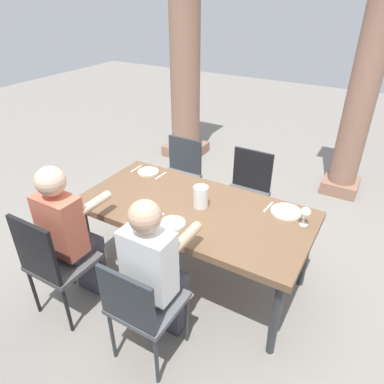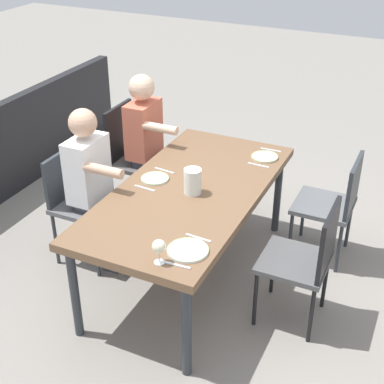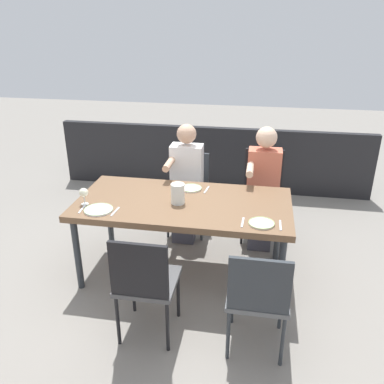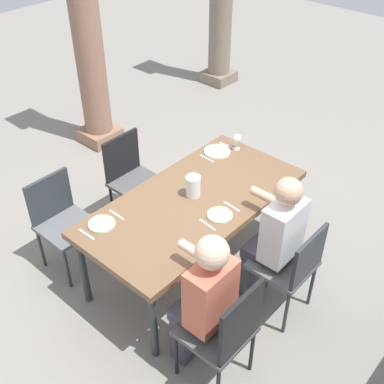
{
  "view_description": "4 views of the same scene",
  "coord_description": "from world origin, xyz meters",
  "views": [
    {
      "loc": [
        1.23,
        -2.12,
        2.35
      ],
      "look_at": [
        -0.03,
        0.02,
        0.89
      ],
      "focal_mm": 32.96,
      "sensor_mm": 36.0,
      "label": 1
    },
    {
      "loc": [
        3.09,
        1.47,
        2.68
      ],
      "look_at": [
        0.04,
        0.04,
        0.76
      ],
      "focal_mm": 52.08,
      "sensor_mm": 36.0,
      "label": 2
    },
    {
      "loc": [
        -0.65,
        3.25,
        2.31
      ],
      "look_at": [
        -0.06,
        -0.09,
        0.82
      ],
      "focal_mm": 37.87,
      "sensor_mm": 36.0,
      "label": 3
    },
    {
      "loc": [
        -2.34,
        -2.06,
        3.2
      ],
      "look_at": [
        -0.02,
        0.0,
        0.84
      ],
      "focal_mm": 45.3,
      "sensor_mm": 36.0,
      "label": 4
    }
  ],
  "objects": [
    {
      "name": "chair_west_north",
      "position": [
        -0.71,
        0.9,
        0.51
      ],
      "size": [
        0.44,
        0.44,
        0.87
      ],
      "color": "#5B5E61",
      "rests_on": "ground"
    },
    {
      "name": "spoon_1",
      "position": [
        0.13,
        -0.29,
        0.76
      ],
      "size": [
        0.03,
        0.17,
        0.01
      ],
      "primitive_type": "cube",
      "rotation": [
        0.0,
        0.0,
        -0.08
      ],
      "color": "silver",
      "rests_on": "dining_table"
    },
    {
      "name": "stone_column_centre",
      "position": [
        0.87,
        2.35,
        1.5
      ],
      "size": [
        0.44,
        0.44,
        3.04
      ],
      "color": "#936B56",
      "rests_on": "ground"
    },
    {
      "name": "plate_2",
      "position": [
        0.68,
        0.31,
        0.77
      ],
      "size": [
        0.25,
        0.25,
        0.02
      ],
      "color": "white",
      "rests_on": "dining_table"
    },
    {
      "name": "fork_2",
      "position": [
        0.53,
        0.31,
        0.76
      ],
      "size": [
        0.03,
        0.17,
        0.01
      ],
      "primitive_type": "cube",
      "rotation": [
        0.0,
        0.0,
        -0.07
      ],
      "color": "silver",
      "rests_on": "dining_table"
    },
    {
      "name": "diner_woman_green",
      "position": [
        0.12,
        -0.71,
        0.68
      ],
      "size": [
        0.35,
        0.49,
        1.27
      ],
      "color": "#3F3F4C",
      "rests_on": "ground"
    },
    {
      "name": "fork_1",
      "position": [
        -0.17,
        -0.29,
        0.76
      ],
      "size": [
        0.04,
        0.17,
        0.01
      ],
      "primitive_type": "cube",
      "rotation": [
        0.0,
        0.0,
        -0.12
      ],
      "color": "silver",
      "rests_on": "dining_table"
    },
    {
      "name": "chair_mid_north",
      "position": [
        0.11,
        0.9,
        0.53
      ],
      "size": [
        0.44,
        0.44,
        0.91
      ],
      "color": "#4F4F50",
      "rests_on": "ground"
    },
    {
      "name": "wine_glass_2",
      "position": [
        0.85,
        0.21,
        0.87
      ],
      "size": [
        0.08,
        0.08,
        0.15
      ],
      "color": "white",
      "rests_on": "dining_table"
    },
    {
      "name": "chair_mid_south",
      "position": [
        0.11,
        -0.9,
        0.53
      ],
      "size": [
        0.44,
        0.44,
        0.89
      ],
      "color": "#5B5E61",
      "rests_on": "ground"
    },
    {
      "name": "plate_0",
      "position": [
        -0.7,
        0.32,
        0.77
      ],
      "size": [
        0.21,
        0.21,
        0.02
      ],
      "color": "silver",
      "rests_on": "dining_table"
    },
    {
      "name": "fork_0",
      "position": [
        -0.85,
        0.32,
        0.76
      ],
      "size": [
        0.02,
        0.17,
        0.01
      ],
      "primitive_type": "cube",
      "rotation": [
        0.0,
        0.0,
        0.02
      ],
      "color": "silver",
      "rests_on": "dining_table"
    },
    {
      "name": "water_pitcher",
      "position": [
        0.04,
        0.04,
        0.84
      ],
      "size": [
        0.12,
        0.12,
        0.18
      ],
      "color": "white",
      "rests_on": "dining_table"
    },
    {
      "name": "dining_table",
      "position": [
        0.0,
        0.0,
        0.7
      ],
      "size": [
        1.93,
        0.96,
        0.76
      ],
      "color": "brown",
      "rests_on": "ground"
    },
    {
      "name": "plate_1",
      "position": [
        -0.02,
        -0.29,
        0.77
      ],
      "size": [
        0.21,
        0.21,
        0.02
      ],
      "color": "white",
      "rests_on": "dining_table"
    },
    {
      "name": "ground_plane",
      "position": [
        0.0,
        0.0,
        0.0
      ],
      "size": [
        16.0,
        16.0,
        0.0
      ],
      "primitive_type": "plane",
      "color": "gray"
    },
    {
      "name": "spoon_2",
      "position": [
        0.83,
        0.31,
        0.76
      ],
      "size": [
        0.03,
        0.17,
        0.01
      ],
      "primitive_type": "cube",
      "rotation": [
        0.0,
        0.0,
        0.06
      ],
      "color": "silver",
      "rests_on": "dining_table"
    },
    {
      "name": "chair_west_south",
      "position": [
        -0.71,
        -0.9,
        0.56
      ],
      "size": [
        0.44,
        0.44,
        0.97
      ],
      "color": "#4F4F50",
      "rests_on": "ground"
    },
    {
      "name": "spoon_0",
      "position": [
        -0.55,
        0.32,
        0.76
      ],
      "size": [
        0.02,
        0.17,
        0.01
      ],
      "primitive_type": "cube",
      "rotation": [
        0.0,
        0.0,
        -0.03
      ],
      "color": "silver",
      "rests_on": "dining_table"
    },
    {
      "name": "diner_man_white",
      "position": [
        -0.71,
        -0.71,
        0.69
      ],
      "size": [
        0.35,
        0.5,
        1.28
      ],
      "color": "#3F3F4C",
      "rests_on": "ground"
    }
  ]
}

